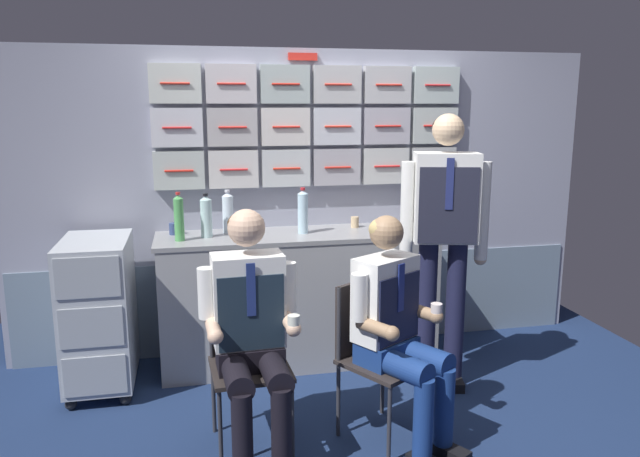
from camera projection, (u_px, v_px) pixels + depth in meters
ground at (356, 442)px, 3.29m from camera, size 4.80×4.80×0.04m
galley_bulkhead at (308, 197)px, 4.37m from camera, size 4.20×0.14×2.15m
galley_counter at (299, 298)px, 4.21m from camera, size 1.90×0.53×0.91m
service_trolley at (99, 310)px, 3.79m from camera, size 0.40×0.65×0.96m
folding_chair_left at (247, 346)px, 3.22m from camera, size 0.42×0.42×0.84m
crew_member_left at (251, 324)px, 3.03m from camera, size 0.50×0.62×1.26m
folding_chair_right at (373, 342)px, 3.28m from camera, size 0.55×0.55×0.84m
crew_member_right at (397, 324)px, 3.13m from camera, size 0.57×0.65×1.22m
crew_member_standing at (444, 227)px, 3.73m from camera, size 0.53×0.33×1.72m
water_bottle_blue_cap at (206, 216)px, 3.97m from camera, size 0.08×0.08×0.29m
water_bottle_tall at (228, 212)px, 4.12m from camera, size 0.08×0.08×0.29m
water_bottle_clear at (179, 218)px, 3.87m from camera, size 0.06×0.06×0.31m
sparkling_bottle_green at (303, 212)px, 4.09m from camera, size 0.07×0.07×0.31m
coffee_cup_white at (174, 228)px, 4.07m from camera, size 0.07×0.07×0.08m
paper_cup_blue at (355, 222)px, 4.31m from camera, size 0.06×0.06×0.08m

